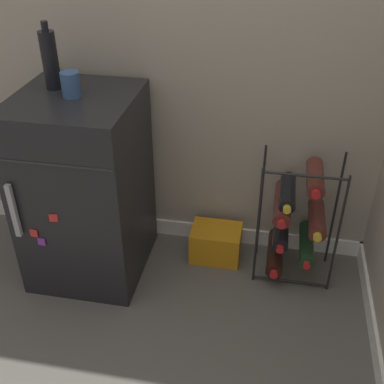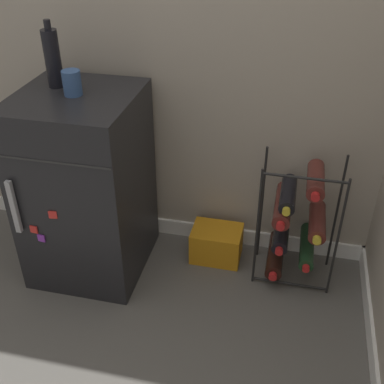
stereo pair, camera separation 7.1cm
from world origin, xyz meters
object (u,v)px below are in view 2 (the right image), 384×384
(fridge_top_cup, at_px, (72,83))
(soda_box, at_px, (217,243))
(mini_fridge, at_px, (87,187))
(wine_rack, at_px, (294,221))
(fridge_top_bottle, at_px, (53,58))

(fridge_top_cup, bearing_deg, soda_box, 15.35)
(mini_fridge, height_order, soda_box, mini_fridge)
(wine_rack, relative_size, soda_box, 2.53)
(soda_box, distance_m, fridge_top_bottle, 1.19)
(soda_box, height_order, fridge_top_bottle, fridge_top_bottle)
(soda_box, xyz_separation_m, fridge_top_cup, (-0.60, -0.17, 0.88))
(soda_box, relative_size, fridge_top_cup, 2.43)
(soda_box, relative_size, fridge_top_bottle, 0.89)
(soda_box, bearing_deg, fridge_top_bottle, -172.73)
(mini_fridge, bearing_deg, wine_rack, 7.33)
(fridge_top_cup, bearing_deg, fridge_top_bottle, 146.34)
(wine_rack, distance_m, fridge_top_cup, 1.18)
(soda_box, bearing_deg, wine_rack, -6.42)
(fridge_top_bottle, bearing_deg, soda_box, 7.27)
(mini_fridge, distance_m, fridge_top_cup, 0.51)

